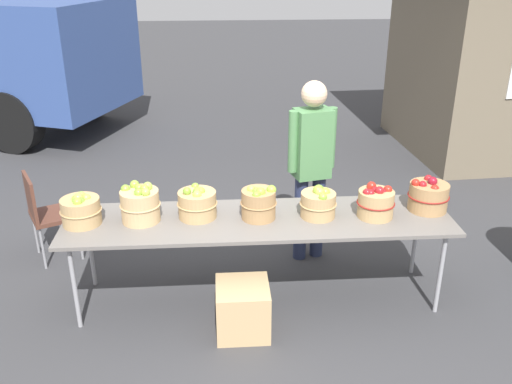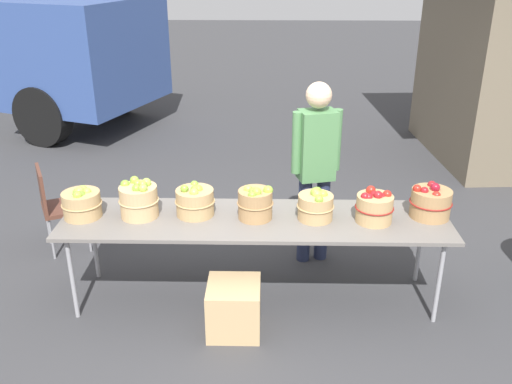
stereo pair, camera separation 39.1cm
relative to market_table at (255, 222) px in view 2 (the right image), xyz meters
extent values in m
plane|color=#38383A|center=(0.00, 0.00, -0.72)|extent=(40.00, 40.00, 0.00)
cube|color=slate|center=(0.00, 0.00, 0.02)|extent=(3.10, 0.76, 0.03)
cylinder|color=#99999E|center=(-1.43, -0.30, -0.36)|extent=(0.04, 0.04, 0.72)
cylinder|color=#99999E|center=(1.43, -0.30, -0.36)|extent=(0.04, 0.04, 0.72)
cylinder|color=#99999E|center=(-1.43, 0.30, -0.36)|extent=(0.04, 0.04, 0.72)
cylinder|color=#99999E|center=(1.43, 0.30, -0.36)|extent=(0.04, 0.04, 0.72)
cylinder|color=tan|center=(-1.39, 0.01, 0.14)|extent=(0.30, 0.30, 0.21)
torus|color=tan|center=(-1.39, 0.01, 0.15)|extent=(0.32, 0.32, 0.01)
sphere|color=#9EC647|center=(-1.39, 0.08, 0.24)|extent=(0.07, 0.07, 0.07)
sphere|color=#9EC647|center=(-1.34, 0.02, 0.24)|extent=(0.07, 0.07, 0.07)
sphere|color=#8CB738|center=(-1.38, -0.06, 0.25)|extent=(0.07, 0.07, 0.07)
sphere|color=#9EC647|center=(-1.39, 0.01, 0.25)|extent=(0.08, 0.08, 0.08)
sphere|color=#7AA833|center=(-1.40, -0.02, 0.24)|extent=(0.07, 0.07, 0.07)
sphere|color=#8CB738|center=(-1.41, 0.01, 0.25)|extent=(0.07, 0.07, 0.07)
sphere|color=#7AA833|center=(-1.37, -0.03, 0.23)|extent=(0.08, 0.08, 0.08)
cylinder|color=tan|center=(-0.93, 0.03, 0.16)|extent=(0.30, 0.30, 0.26)
torus|color=tan|center=(-0.93, 0.03, 0.17)|extent=(0.32, 0.32, 0.01)
sphere|color=#9EC647|center=(-0.87, 0.07, 0.31)|extent=(0.07, 0.07, 0.07)
sphere|color=#8CB738|center=(-0.89, 0.02, 0.31)|extent=(0.07, 0.07, 0.07)
sphere|color=#8CB738|center=(-0.98, 0.12, 0.31)|extent=(0.07, 0.07, 0.07)
sphere|color=#7AA833|center=(-1.04, 0.07, 0.29)|extent=(0.08, 0.08, 0.08)
sphere|color=#8CB738|center=(-0.93, 0.03, 0.31)|extent=(0.07, 0.07, 0.07)
sphere|color=#7AA833|center=(-0.93, -0.03, 0.30)|extent=(0.07, 0.07, 0.07)
sphere|color=#9EC647|center=(-0.87, -0.05, 0.31)|extent=(0.07, 0.07, 0.07)
cylinder|color=tan|center=(-0.49, 0.07, 0.14)|extent=(0.30, 0.30, 0.22)
torus|color=tan|center=(-0.49, 0.07, 0.15)|extent=(0.32, 0.32, 0.01)
sphere|color=#7AA833|center=(-0.50, 0.19, 0.24)|extent=(0.07, 0.07, 0.07)
sphere|color=#7AA833|center=(-0.48, 0.06, 0.26)|extent=(0.07, 0.07, 0.07)
sphere|color=#9EC647|center=(-0.48, 0.00, 0.26)|extent=(0.07, 0.07, 0.07)
sphere|color=#8CB738|center=(-0.46, 0.07, 0.25)|extent=(0.08, 0.08, 0.08)
sphere|color=#7AA833|center=(-0.56, 0.04, 0.27)|extent=(0.06, 0.06, 0.06)
cylinder|color=#A87F51|center=(0.00, 0.01, 0.15)|extent=(0.27, 0.27, 0.24)
torus|color=#A87F51|center=(0.00, 0.01, 0.16)|extent=(0.29, 0.29, 0.01)
sphere|color=#9EC647|center=(-0.06, 0.03, 0.28)|extent=(0.07, 0.07, 0.07)
sphere|color=#8CB738|center=(0.01, -0.04, 0.28)|extent=(0.08, 0.08, 0.08)
sphere|color=#7AA833|center=(-0.02, -0.07, 0.27)|extent=(0.07, 0.07, 0.07)
sphere|color=#7AA833|center=(-0.02, 0.00, 0.27)|extent=(0.07, 0.07, 0.07)
sphere|color=#8CB738|center=(0.10, 0.01, 0.28)|extent=(0.08, 0.08, 0.08)
cylinder|color=tan|center=(0.48, 0.01, 0.14)|extent=(0.28, 0.28, 0.20)
torus|color=tan|center=(0.48, 0.01, 0.15)|extent=(0.30, 0.30, 0.01)
sphere|color=#8CB738|center=(0.53, 0.02, 0.24)|extent=(0.08, 0.08, 0.08)
sphere|color=#7AA833|center=(0.49, 0.08, 0.24)|extent=(0.08, 0.08, 0.08)
sphere|color=#8CB738|center=(0.49, -0.09, 0.25)|extent=(0.07, 0.07, 0.07)
sphere|color=#8CB738|center=(0.49, 0.02, 0.25)|extent=(0.07, 0.07, 0.07)
sphere|color=#8CB738|center=(0.47, 0.03, 0.26)|extent=(0.08, 0.08, 0.08)
sphere|color=#9EC647|center=(0.49, 0.01, 0.25)|extent=(0.07, 0.07, 0.07)
cylinder|color=tan|center=(0.94, -0.03, 0.14)|extent=(0.29, 0.29, 0.22)
torus|color=maroon|center=(0.94, -0.03, 0.15)|extent=(0.31, 0.31, 0.01)
sphere|color=maroon|center=(0.88, -0.05, 0.25)|extent=(0.07, 0.07, 0.07)
sphere|color=maroon|center=(0.85, -0.05, 0.26)|extent=(0.07, 0.07, 0.07)
sphere|color=#B22319|center=(0.91, 0.05, 0.27)|extent=(0.08, 0.08, 0.08)
sphere|color=maroon|center=(0.95, -0.04, 0.27)|extent=(0.07, 0.07, 0.07)
sphere|color=maroon|center=(0.93, 0.00, 0.25)|extent=(0.07, 0.07, 0.07)
sphere|color=maroon|center=(0.99, -0.02, 0.24)|extent=(0.07, 0.07, 0.07)
sphere|color=#B22319|center=(1.03, -0.01, 0.26)|extent=(0.07, 0.07, 0.07)
cylinder|color=#A87F51|center=(1.40, 0.07, 0.15)|extent=(0.32, 0.32, 0.23)
torus|color=maroon|center=(1.40, 0.07, 0.16)|extent=(0.34, 0.34, 0.01)
sphere|color=#B22319|center=(1.41, -0.01, 0.25)|extent=(0.07, 0.07, 0.07)
sphere|color=#B22319|center=(1.28, 0.06, 0.28)|extent=(0.07, 0.07, 0.07)
sphere|color=maroon|center=(1.42, 0.16, 0.27)|extent=(0.07, 0.07, 0.07)
sphere|color=maroon|center=(1.42, 0.08, 0.28)|extent=(0.08, 0.08, 0.08)
sphere|color=maroon|center=(1.33, 0.04, 0.27)|extent=(0.06, 0.06, 0.06)
cylinder|color=#262D4C|center=(0.61, 0.69, -0.30)|extent=(0.12, 0.12, 0.83)
cylinder|color=#262D4C|center=(0.44, 0.65, -0.30)|extent=(0.12, 0.12, 0.83)
cube|color=#4C7F4C|center=(0.53, 0.67, 0.43)|extent=(0.36, 0.29, 0.62)
sphere|color=beige|center=(0.53, 0.67, 0.88)|extent=(0.23, 0.23, 0.23)
cylinder|color=#4C7F4C|center=(0.70, 0.71, 0.46)|extent=(0.09, 0.09, 0.56)
cylinder|color=#4C7F4C|center=(0.35, 0.62, 0.46)|extent=(0.09, 0.09, 0.56)
cube|color=#334C8C|center=(-2.77, 4.80, 0.53)|extent=(2.43, 2.60, 1.60)
cube|color=black|center=(-1.97, 4.50, 0.85)|extent=(0.66, 1.66, 0.80)
cylinder|color=black|center=(-2.58, 5.75, -0.27)|extent=(0.94, 0.58, 0.90)
cylinder|color=black|center=(-3.25, 3.97, -0.27)|extent=(0.94, 0.58, 0.90)
cube|color=brown|center=(-1.86, 0.83, -0.28)|extent=(0.54, 0.54, 0.04)
cube|color=brown|center=(-2.02, 0.75, -0.06)|extent=(0.20, 0.37, 0.40)
cylinder|color=gray|center=(-1.63, 0.76, -0.51)|extent=(0.02, 0.02, 0.42)
cylinder|color=gray|center=(-1.78, 1.06, -0.51)|extent=(0.02, 0.02, 0.42)
cylinder|color=gray|center=(-1.94, 0.60, -0.51)|extent=(0.02, 0.02, 0.42)
cylinder|color=gray|center=(-2.09, 0.91, -0.51)|extent=(0.02, 0.02, 0.42)
cube|color=tan|center=(-0.15, -0.44, -0.51)|extent=(0.40, 0.40, 0.40)
camera|label=1|loc=(-0.30, -3.98, 2.02)|focal=39.07mm
camera|label=2|loc=(0.09, -3.99, 2.02)|focal=39.07mm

